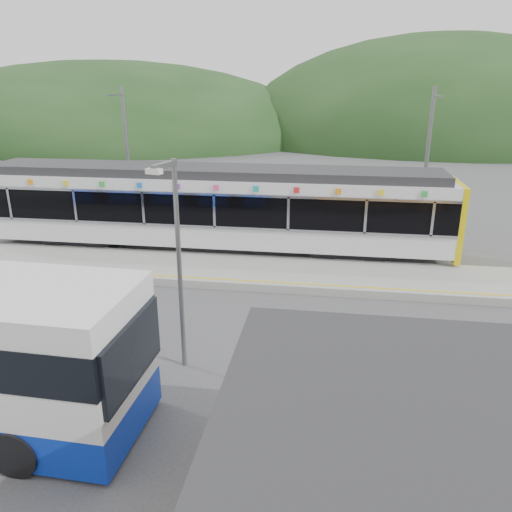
# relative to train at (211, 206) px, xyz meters

# --- Properties ---
(ground) EXTENTS (120.00, 120.00, 0.00)m
(ground) POSITION_rel_train_xyz_m (2.26, -6.00, -2.06)
(ground) COLOR #4C4C4F
(ground) RESTS_ON ground
(hills) EXTENTS (146.00, 149.00, 26.00)m
(hills) POSITION_rel_train_xyz_m (8.45, -0.71, -2.06)
(hills) COLOR #1E3D19
(hills) RESTS_ON ground
(platform) EXTENTS (26.00, 3.20, 0.30)m
(platform) POSITION_rel_train_xyz_m (2.26, -2.70, -1.91)
(platform) COLOR #9E9E99
(platform) RESTS_ON ground
(yellow_line) EXTENTS (26.00, 0.10, 0.01)m
(yellow_line) POSITION_rel_train_xyz_m (2.26, -4.00, -1.76)
(yellow_line) COLOR yellow
(yellow_line) RESTS_ON platform
(train) EXTENTS (20.44, 3.01, 3.74)m
(train) POSITION_rel_train_xyz_m (0.00, 0.00, 0.00)
(train) COLOR black
(train) RESTS_ON ground
(catenary_mast_west) EXTENTS (0.18, 1.80, 7.00)m
(catenary_mast_west) POSITION_rel_train_xyz_m (-4.74, 2.56, 1.58)
(catenary_mast_west) COLOR slate
(catenary_mast_west) RESTS_ON ground
(catenary_mast_east) EXTENTS (0.18, 1.80, 7.00)m
(catenary_mast_east) POSITION_rel_train_xyz_m (9.26, 2.56, 1.58)
(catenary_mast_east) COLOR slate
(catenary_mast_east) RESTS_ON ground
(lamp_post) EXTENTS (0.38, 1.01, 5.47)m
(lamp_post) POSITION_rel_train_xyz_m (1.45, -9.52, 1.21)
(lamp_post) COLOR slate
(lamp_post) RESTS_ON ground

